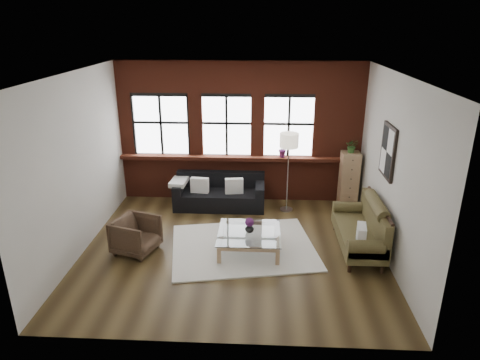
{
  "coord_description": "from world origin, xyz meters",
  "views": [
    {
      "loc": [
        0.5,
        -7.01,
        4.02
      ],
      "look_at": [
        0.1,
        0.6,
        1.15
      ],
      "focal_mm": 32.0,
      "sensor_mm": 36.0,
      "label": 1
    }
  ],
  "objects_px": {
    "drawer_chest": "(349,180)",
    "dark_sofa": "(220,192)",
    "armchair": "(136,235)",
    "vase": "(249,228)",
    "floor_lamp": "(288,170)",
    "vintage_settee": "(359,226)",
    "coffee_table": "(249,241)"
  },
  "relations": [
    {
      "from": "vintage_settee",
      "to": "floor_lamp",
      "type": "bearing_deg",
      "value": 125.68
    },
    {
      "from": "vase",
      "to": "floor_lamp",
      "type": "relative_size",
      "value": 0.09
    },
    {
      "from": "vintage_settee",
      "to": "armchair",
      "type": "bearing_deg",
      "value": -175.97
    },
    {
      "from": "vintage_settee",
      "to": "coffee_table",
      "type": "distance_m",
      "value": 2.02
    },
    {
      "from": "drawer_chest",
      "to": "floor_lamp",
      "type": "distance_m",
      "value": 1.44
    },
    {
      "from": "drawer_chest",
      "to": "floor_lamp",
      "type": "height_order",
      "value": "floor_lamp"
    },
    {
      "from": "drawer_chest",
      "to": "vase",
      "type": "bearing_deg",
      "value": -135.97
    },
    {
      "from": "armchair",
      "to": "vase",
      "type": "relative_size",
      "value": 4.28
    },
    {
      "from": "coffee_table",
      "to": "drawer_chest",
      "type": "height_order",
      "value": "drawer_chest"
    },
    {
      "from": "dark_sofa",
      "to": "floor_lamp",
      "type": "height_order",
      "value": "floor_lamp"
    },
    {
      "from": "dark_sofa",
      "to": "vase",
      "type": "relative_size",
      "value": 11.86
    },
    {
      "from": "drawer_chest",
      "to": "floor_lamp",
      "type": "bearing_deg",
      "value": -169.28
    },
    {
      "from": "dark_sofa",
      "to": "armchair",
      "type": "xyz_separation_m",
      "value": [
        -1.33,
        -2.09,
        -0.03
      ]
    },
    {
      "from": "coffee_table",
      "to": "vase",
      "type": "bearing_deg",
      "value": 90.0
    },
    {
      "from": "dark_sofa",
      "to": "armchair",
      "type": "relative_size",
      "value": 2.77
    },
    {
      "from": "floor_lamp",
      "to": "vase",
      "type": "bearing_deg",
      "value": -113.05
    },
    {
      "from": "vintage_settee",
      "to": "floor_lamp",
      "type": "xyz_separation_m",
      "value": [
        -1.22,
        1.7,
        0.48
      ]
    },
    {
      "from": "vintage_settee",
      "to": "drawer_chest",
      "type": "height_order",
      "value": "drawer_chest"
    },
    {
      "from": "armchair",
      "to": "vintage_settee",
      "type": "bearing_deg",
      "value": -67.48
    },
    {
      "from": "drawer_chest",
      "to": "dark_sofa",
      "type": "bearing_deg",
      "value": -176.9
    },
    {
      "from": "dark_sofa",
      "to": "drawer_chest",
      "type": "relative_size",
      "value": 1.57
    },
    {
      "from": "dark_sofa",
      "to": "vintage_settee",
      "type": "distance_m",
      "value": 3.27
    },
    {
      "from": "vintage_settee",
      "to": "drawer_chest",
      "type": "bearing_deg",
      "value": 85.15
    },
    {
      "from": "armchair",
      "to": "coffee_table",
      "type": "bearing_deg",
      "value": -67.23
    },
    {
      "from": "dark_sofa",
      "to": "coffee_table",
      "type": "xyz_separation_m",
      "value": [
        0.73,
        -1.93,
        -0.18
      ]
    },
    {
      "from": "dark_sofa",
      "to": "floor_lamp",
      "type": "relative_size",
      "value": 1.05
    },
    {
      "from": "dark_sofa",
      "to": "vase",
      "type": "height_order",
      "value": "dark_sofa"
    },
    {
      "from": "vintage_settee",
      "to": "coffee_table",
      "type": "bearing_deg",
      "value": -176.23
    },
    {
      "from": "floor_lamp",
      "to": "armchair",
      "type": "bearing_deg",
      "value": -145.09
    },
    {
      "from": "vase",
      "to": "floor_lamp",
      "type": "xyz_separation_m",
      "value": [
        0.78,
        1.83,
        0.51
      ]
    },
    {
      "from": "armchair",
      "to": "drawer_chest",
      "type": "height_order",
      "value": "drawer_chest"
    },
    {
      "from": "dark_sofa",
      "to": "armchair",
      "type": "bearing_deg",
      "value": -122.46
    }
  ]
}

